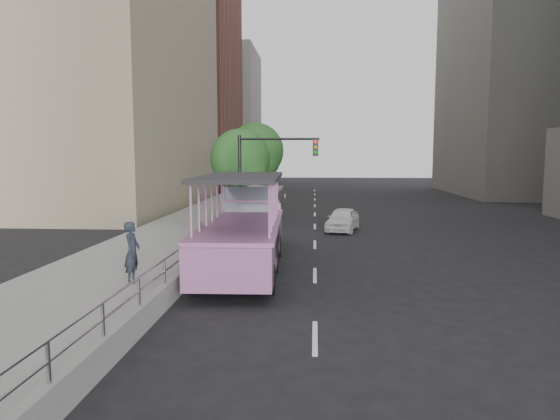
# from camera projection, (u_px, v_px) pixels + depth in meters

# --- Properties ---
(ground) EXTENTS (160.00, 160.00, 0.00)m
(ground) POSITION_uv_depth(u_px,v_px,m) (278.00, 310.00, 13.54)
(ground) COLOR black
(sidewalk) EXTENTS (5.50, 80.00, 0.30)m
(sidewalk) POSITION_uv_depth(u_px,v_px,m) (174.00, 240.00, 23.83)
(sidewalk) COLOR #9A9994
(sidewalk) RESTS_ON ground
(kerb_wall) EXTENTS (0.24, 30.00, 0.36)m
(kerb_wall) POSITION_uv_depth(u_px,v_px,m) (184.00, 273.00, 15.68)
(kerb_wall) COLOR #9D9D98
(kerb_wall) RESTS_ON sidewalk
(guardrail) EXTENTS (0.07, 22.00, 0.71)m
(guardrail) POSITION_uv_depth(u_px,v_px,m) (183.00, 253.00, 15.61)
(guardrail) COLOR #A9AAAE
(guardrail) RESTS_ON kerb_wall
(duck_boat) EXTENTS (2.96, 10.60, 3.49)m
(duck_boat) POSITION_uv_depth(u_px,v_px,m) (246.00, 231.00, 18.95)
(duck_boat) COLOR black
(duck_boat) RESTS_ON ground
(car) EXTENTS (2.33, 3.98, 1.27)m
(car) POSITION_uv_depth(u_px,v_px,m) (343.00, 219.00, 27.66)
(car) COLOR white
(car) RESTS_ON ground
(pedestrian_near) EXTENTS (0.48, 0.70, 1.88)m
(pedestrian_near) POSITION_uv_depth(u_px,v_px,m) (132.00, 252.00, 15.21)
(pedestrian_near) COLOR #222A33
(pedestrian_near) RESTS_ON sidewalk
(parking_sign) EXTENTS (0.15, 0.61, 2.74)m
(parking_sign) POSITION_uv_depth(u_px,v_px,m) (200.00, 230.00, 16.52)
(parking_sign) COLOR black
(parking_sign) RESTS_ON ground
(traffic_signal) EXTENTS (4.20, 0.32, 5.20)m
(traffic_signal) POSITION_uv_depth(u_px,v_px,m) (263.00, 168.00, 25.66)
(traffic_signal) COLOR black
(traffic_signal) RESTS_ON ground
(street_tree_near) EXTENTS (3.52, 3.52, 5.72)m
(street_tree_near) POSITION_uv_depth(u_px,v_px,m) (242.00, 161.00, 29.14)
(street_tree_near) COLOR #332117
(street_tree_near) RESTS_ON ground
(street_tree_far) EXTENTS (3.97, 3.97, 6.45)m
(street_tree_far) POSITION_uv_depth(u_px,v_px,m) (257.00, 153.00, 35.02)
(street_tree_far) COLOR #332117
(street_tree_far) RESTS_ON ground
(midrise_brick) EXTENTS (18.00, 16.00, 26.00)m
(midrise_brick) POSITION_uv_depth(u_px,v_px,m) (160.00, 82.00, 60.94)
(midrise_brick) COLOR brown
(midrise_brick) RESTS_ON ground
(midrise_stone_a) EXTENTS (20.00, 20.00, 32.00)m
(midrise_stone_a) POSITION_uv_depth(u_px,v_px,m) (557.00, 40.00, 51.64)
(midrise_stone_a) COLOR gray
(midrise_stone_a) RESTS_ON ground
(midrise_stone_b) EXTENTS (16.00, 14.00, 20.00)m
(midrise_stone_b) POSITION_uv_depth(u_px,v_px,m) (205.00, 117.00, 77.00)
(midrise_stone_b) COLOR gray
(midrise_stone_b) RESTS_ON ground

